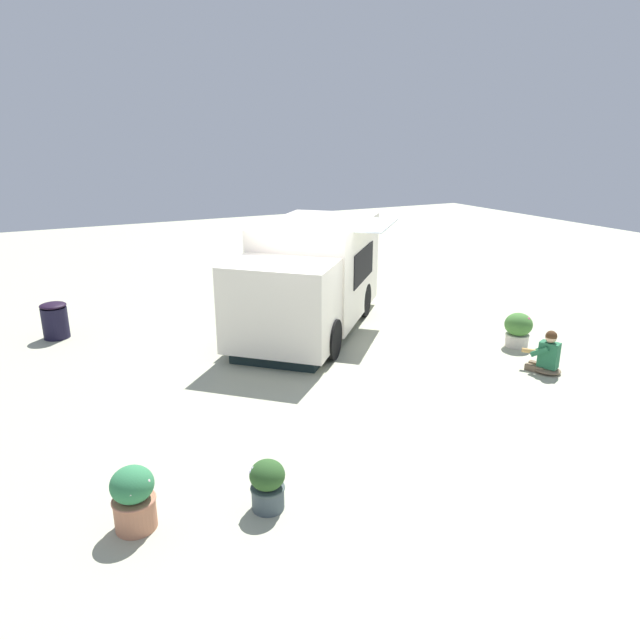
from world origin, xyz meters
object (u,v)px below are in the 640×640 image
at_px(food_truck, 310,280).
at_px(planter_flowering_side, 267,484).
at_px(person_customer, 547,356).
at_px(planter_flowering_far, 518,329).
at_px(trash_bin, 55,320).
at_px(planter_flowering_near, 134,498).

bearing_deg(food_truck, planter_flowering_side, 149.97).
bearing_deg(food_truck, person_customer, -146.46).
distance_m(planter_flowering_far, planter_flowering_side, 7.40).
xyz_separation_m(food_truck, planter_flowering_far, (-3.08, -3.44, -0.77)).
relative_size(food_truck, person_customer, 6.20).
height_order(planter_flowering_far, planter_flowering_side, planter_flowering_far).
relative_size(planter_flowering_side, trash_bin, 0.79).
bearing_deg(person_customer, trash_bin, 52.59).
bearing_deg(trash_bin, planter_flowering_near, -176.58).
xyz_separation_m(planter_flowering_near, planter_flowering_side, (-0.35, -1.50, -0.06)).
xyz_separation_m(planter_flowering_near, trash_bin, (7.48, 0.45, 0.01)).
distance_m(person_customer, planter_flowering_near, 7.89).
distance_m(food_truck, planter_flowering_far, 4.68).
height_order(planter_flowering_near, planter_flowering_side, planter_flowering_near).
bearing_deg(planter_flowering_near, planter_flowering_far, -73.54).
bearing_deg(planter_flowering_near, planter_flowering_side, -103.13).
xyz_separation_m(planter_flowering_far, trash_bin, (5.02, 8.79, 0.02)).
xyz_separation_m(person_customer, trash_bin, (6.30, 8.24, 0.08)).
xyz_separation_m(planter_flowering_far, planter_flowering_side, (-2.81, 6.84, -0.06)).
distance_m(food_truck, trash_bin, 5.74).
distance_m(person_customer, planter_flowering_far, 1.40).
xyz_separation_m(planter_flowering_side, trash_bin, (7.83, 1.94, 0.08)).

